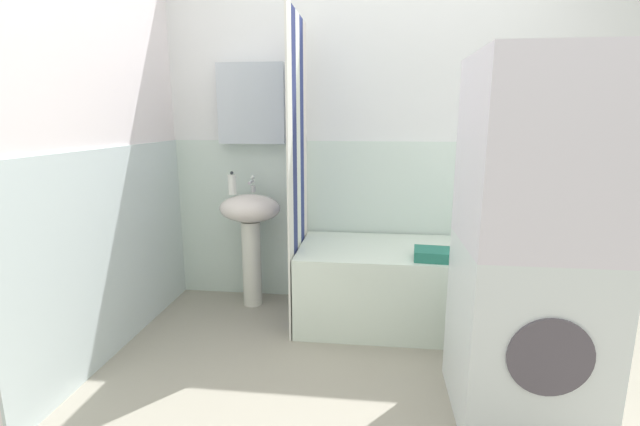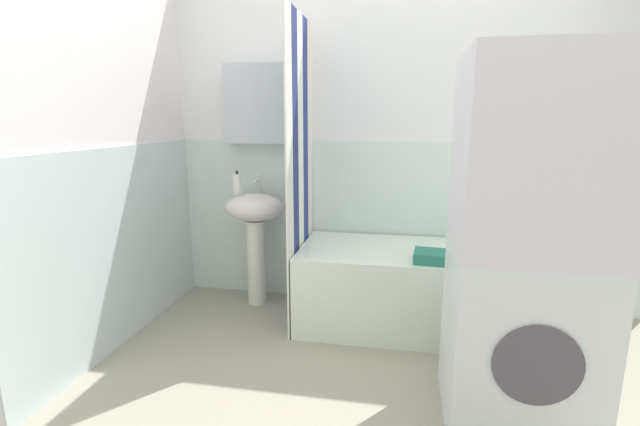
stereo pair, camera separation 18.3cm
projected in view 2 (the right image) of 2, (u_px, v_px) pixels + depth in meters
ground_plane at (368, 401)px, 2.22m from camera, size 4.80×5.60×0.04m
wall_back_tiled at (378, 150)px, 3.21m from camera, size 3.60×0.18×2.40m
wall_left_tiled at (108, 161)px, 2.60m from camera, size 0.07×1.81×2.40m
sink at (255, 224)px, 3.25m from camera, size 0.44×0.34×0.83m
faucet at (258, 184)px, 3.27m from camera, size 0.03×0.12×0.12m
soap_dispenser at (237, 183)px, 3.19m from camera, size 0.06×0.06×0.17m
bathtub at (415, 288)px, 2.95m from camera, size 1.51×0.72×0.52m
shower_curtain at (300, 174)px, 2.93m from camera, size 0.01×0.72×2.00m
conditioner_bottle at (515, 231)px, 3.02m from camera, size 0.05×0.05×0.19m
shampoo_bottle at (494, 232)px, 3.06m from camera, size 0.07×0.07×0.15m
towel_folded at (438, 257)px, 2.64m from camera, size 0.29×0.21×0.06m
washer_dryer_stack at (526, 250)px, 1.90m from camera, size 0.60×0.61×1.63m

